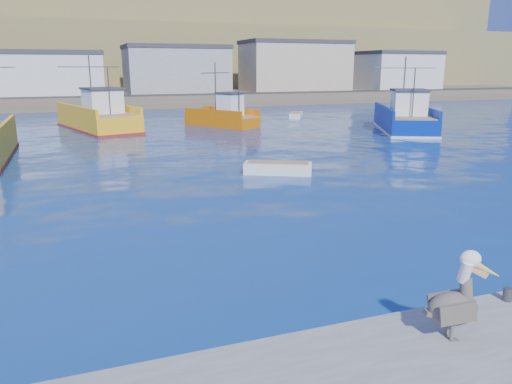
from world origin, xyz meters
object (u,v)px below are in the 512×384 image
Objects in this scene: skiff_mid at (278,169)px; pelican at (456,301)px; trawler_blue at (405,119)px; skiff_far at (296,116)px; trawler_yellow_b at (98,118)px; boat_orange at (224,116)px.

skiff_mid is 2.12× the size of pelican.
trawler_blue is 6.65× the size of pelican.
skiff_mid is at bearing -116.57° from skiff_far.
trawler_yellow_b reaches higher than boat_orange.
pelican is (-3.59, -17.22, 1.00)m from skiff_mid.
boat_orange is at bearing -7.82° from trawler_yellow_b.
trawler_yellow_b is at bearing 157.82° from trawler_blue.
boat_orange is at bearing -153.06° from skiff_far.
trawler_yellow_b reaches higher than skiff_mid.
trawler_blue is 21.92m from skiff_mid.
pelican is (-17.02, -44.08, 1.01)m from skiff_far.
skiff_far is (-4.17, 13.80, -0.79)m from trawler_blue.
trawler_yellow_b is at bearing 95.87° from pelican.
skiff_mid is (-17.60, -13.05, -0.78)m from trawler_blue.
skiff_far is (13.43, 26.85, -0.01)m from skiff_mid.
trawler_yellow_b is 1.06× the size of trawler_blue.
pelican is at bearing -100.37° from boat_orange.
boat_orange reaches higher than skiff_far.
skiff_mid is at bearing 78.22° from pelican.
boat_orange is 11.10m from skiff_far.
trawler_blue is at bearing -73.20° from skiff_far.
skiff_mid is at bearing -99.24° from boat_orange.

